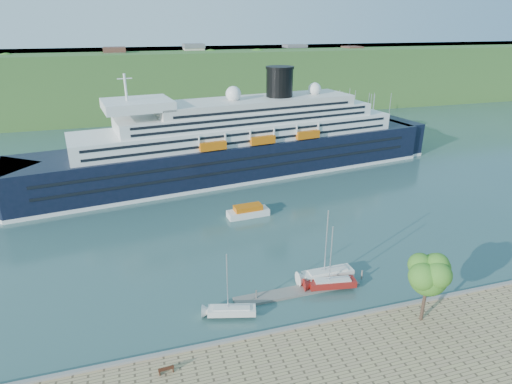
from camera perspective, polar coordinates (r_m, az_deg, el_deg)
The scene contains 11 objects.
ground at distance 54.49m, azimuth 6.58°, elevation -17.97°, with size 400.00×400.00×0.00m, color #2C4F4E.
far_hillside at distance 185.33m, azimuth -11.49°, elevation 14.38°, with size 400.00×50.00×24.00m, color #285020.
quay_coping at distance 53.62m, azimuth 6.72°, elevation -17.15°, with size 220.00×0.50×0.30m, color slate.
cruise_ship at distance 100.73m, azimuth -2.96°, elevation 9.07°, with size 111.62×16.25×25.06m, color black, non-canonical shape.
park_bench at distance 48.47m, azimuth -11.92°, elevation -22.03°, with size 1.66×0.68×1.06m, color #482214, non-canonical shape.
promenade_tree at distance 55.26m, azimuth 21.81°, elevation -11.48°, with size 5.86×5.86×9.70m, color #31631A, non-canonical shape.
floating_pontoon at distance 60.63m, azimuth 5.57°, elevation -13.03°, with size 17.92×2.19×0.40m, color slate, non-canonical shape.
sailboat_white_near at distance 53.88m, azimuth -3.32°, elevation -12.61°, with size 6.67×1.85×8.62m, color silver, non-canonical shape.
sailboat_red at distance 59.60m, azimuth 10.37°, elevation -8.91°, with size 7.19×2.00×9.28m, color maroon, non-canonical shape.
sailboat_white_far at distance 61.01m, azimuth 9.78°, elevation -7.37°, with size 8.21×2.28×10.61m, color silver, non-canonical shape.
tender_launch at distance 81.59m, azimuth -1.06°, elevation -2.51°, with size 8.08×2.76×2.23m, color #C95F0B, non-canonical shape.
Camera 1 is at (-17.63, -38.08, 34.76)m, focal length 30.00 mm.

